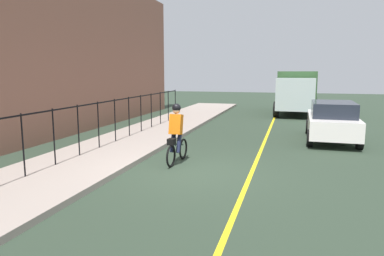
{
  "coord_description": "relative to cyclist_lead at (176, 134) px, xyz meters",
  "views": [
    {
      "loc": [
        -9.35,
        -2.6,
        2.76
      ],
      "look_at": [
        1.47,
        0.41,
        1.0
      ],
      "focal_mm": 33.74,
      "sensor_mm": 36.0,
      "label": 1
    }
  ],
  "objects": [
    {
      "name": "cyclist_lead",
      "position": [
        0.0,
        0.0,
        0.0
      ],
      "size": [
        1.71,
        0.38,
        1.83
      ],
      "rotation": [
        0.0,
        0.0,
        -0.05
      ],
      "color": "black",
      "rests_on": "ground"
    },
    {
      "name": "ground_plane",
      "position": [
        -0.78,
        -0.71,
        -0.91
      ],
      "size": [
        80.0,
        80.0,
        0.0
      ],
      "primitive_type": "plane",
      "color": "#2A392B"
    },
    {
      "name": "sidewalk",
      "position": [
        -0.78,
        2.69,
        -0.84
      ],
      "size": [
        40.0,
        3.2,
        0.15
      ],
      "primitive_type": "cube",
      "color": "gray",
      "rests_on": "ground"
    },
    {
      "name": "iron_fence",
      "position": [
        0.22,
        3.09,
        0.35
      ],
      "size": [
        18.19,
        0.04,
        1.6
      ],
      "color": "black",
      "rests_on": "sidewalk"
    },
    {
      "name": "building_wall",
      "position": [
        1.22,
        6.29,
        2.86
      ],
      "size": [
        28.0,
        0.8,
        7.55
      ],
      "primitive_type": "cube",
      "color": "#8E5A49",
      "rests_on": "ground"
    },
    {
      "name": "box_truck_background",
      "position": [
        14.86,
        -3.62,
        0.64
      ],
      "size": [
        6.81,
        2.8,
        2.78
      ],
      "rotation": [
        0.0,
        0.0,
        3.09
      ],
      "color": "#2D502A",
      "rests_on": "ground"
    },
    {
      "name": "patrol_sedan",
      "position": [
        5.16,
        -4.88,
        -0.09
      ],
      "size": [
        4.44,
        2.0,
        1.58
      ],
      "rotation": [
        0.0,
        0.0,
        -0.02
      ],
      "color": "white",
      "rests_on": "ground"
    },
    {
      "name": "lane_line_centre",
      "position": [
        -0.78,
        -2.31,
        -0.91
      ],
      "size": [
        36.0,
        0.12,
        0.01
      ],
      "primitive_type": "cube",
      "color": "yellow",
      "rests_on": "ground"
    }
  ]
}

